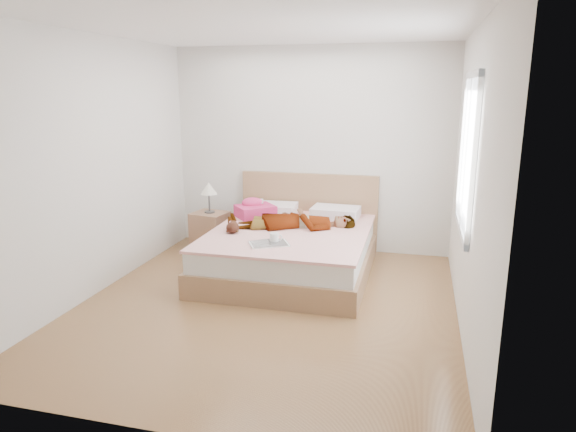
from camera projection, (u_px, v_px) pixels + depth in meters
The scene contains 11 objects.
ground at pixel (267, 305), 5.03m from camera, with size 4.00×4.00×0.00m, color #512C19.
woman at pixel (292, 218), 5.94m from camera, with size 0.56×1.49×0.20m, color white.
hair at pixel (257, 211), 6.51m from camera, with size 0.45×0.55×0.08m, color black.
phone at pixel (261, 201), 6.41m from camera, with size 0.05×0.10×0.01m, color silver.
room_shell at pixel (467, 155), 4.52m from camera, with size 4.00×4.00×4.00m.
bed at pixel (292, 248), 5.93m from camera, with size 1.80×2.08×1.00m.
towel at pixel (255, 209), 6.40m from camera, with size 0.57×0.56×0.24m.
magazine at pixel (269, 244), 5.27m from camera, with size 0.47×0.41×0.02m.
coffee_mug at pixel (274, 238), 5.31m from camera, with size 0.14×0.11×0.10m.
plush_toy at pixel (233, 227), 5.69m from camera, with size 0.18×0.24×0.12m.
nightstand at pixel (210, 229), 6.65m from camera, with size 0.48×0.45×0.91m.
Camera 1 is at (1.36, -4.47, 2.06)m, focal length 32.00 mm.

